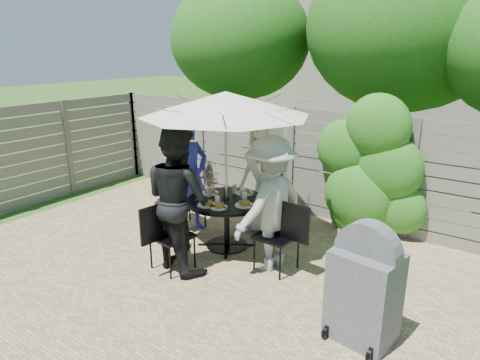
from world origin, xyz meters
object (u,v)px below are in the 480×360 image
Objects in this scene: chair_back at (271,213)px; glass_left at (209,192)px; person_left at (190,177)px; syrup_jug at (226,192)px; person_back at (267,172)px; bicycle at (200,175)px; glass_back at (235,189)px; chair_right at (277,250)px; chair_left at (186,210)px; plate_right at (244,204)px; plate_extra at (219,206)px; glass_right at (245,197)px; bbq_grill at (364,288)px; person_right at (270,204)px; plate_front at (207,204)px; chair_front at (172,249)px; patio_table at (227,214)px; coffee_cup at (243,193)px; umbrella at (226,104)px; plate_left at (210,192)px; person_front at (178,199)px; plate_back at (245,192)px; glass_front at (217,201)px.

chair_back is 6.19× the size of glass_left.
syrup_jug is at bearing -86.28° from person_left.
person_back is 2.00m from bicycle.
glass_back is (-0.23, -0.67, 0.55)m from chair_back.
chair_right is 6.98× the size of glass_back.
bicycle is (-0.75, 1.23, 0.17)m from chair_left.
plate_right is 1.08× the size of plate_extra.
glass_right is 0.88× the size of syrup_jug.
person_back is 1.54× the size of bbq_grill.
person_right is 0.91m from plate_front.
plate_extra is (-0.83, -0.15, 0.47)m from chair_right.
chair_left reaches higher than plate_extra.
chair_front is at bearing -95.62° from glass_back.
patio_table is 9.36× the size of glass_back.
patio_table is 1.34× the size of chair_right.
coffee_cup is at bearing 55.01° from patio_table.
syrup_jug is (0.13, 1.01, 0.53)m from chair_front.
plate_right is 0.21× the size of bbq_grill.
plate_extra is 2.00× the size of coffee_cup.
bicycle is (-2.05, 1.48, -0.29)m from plate_right.
umbrella is 2.14× the size of bbq_grill.
coffee_cup is at bearing 31.55° from glass_left.
glass_right is (-0.08, 0.12, 0.05)m from plate_right.
chair_right is 0.96m from plate_extra.
plate_left is 1.86× the size of glass_right.
person_front is (-0.30, -1.63, -0.02)m from person_back.
plate_front is at bearing -18.97° from chair_left.
glass_left is 0.08× the size of bicycle.
person_front is 1.94× the size of chair_right.
plate_extra is (-0.05, -1.28, 0.50)m from chair_back.
person_front reaches higher than person_right.
chair_left is 7.15× the size of glass_right.
person_left is at bearing -177.24° from coffee_cup.
person_left is at bearing -135.00° from person_back.
umbrella reaches higher than syrup_jug.
glass_left is at bearing -18.67° from chair_back.
plate_extra is (-0.03, -1.14, -0.21)m from person_back.
plate_back is at bearing -90.00° from person_front.
coffee_cup reaches higher than plate_extra.
chair_front is 0.54× the size of bicycle.
glass_right is at bearing -70.30° from person_back.
bicycle is at bearing 136.09° from glass_front.
plate_right is (0.20, -0.88, -0.21)m from person_back.
chair_right is at bearing -48.49° from bicycle.
glass_left is (-0.27, -0.06, 0.29)m from patio_table.
glass_left is at bearing -100.42° from person_left.
chair_right is at bearing -10.48° from plate_left.
plate_extra is at bearing -85.29° from plate_back.
person_front is 2.51m from bbq_grill.
person_front is 0.60m from glass_front.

